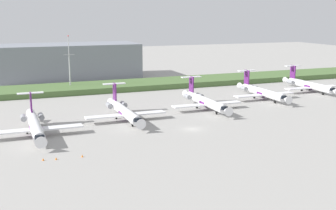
% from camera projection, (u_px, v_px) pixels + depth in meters
% --- Properties ---
extents(ground_plane, '(500.00, 500.00, 0.00)m').
position_uv_depth(ground_plane, '(154.00, 107.00, 140.87)').
color(ground_plane, '#9E9B96').
extents(grass_berm, '(320.00, 20.00, 2.17)m').
position_uv_depth(grass_berm, '(123.00, 86.00, 175.22)').
color(grass_berm, '#4C6B38').
rests_on(grass_berm, ground).
extents(regional_jet_second, '(22.81, 31.00, 9.00)m').
position_uv_depth(regional_jet_second, '(35.00, 125.00, 107.56)').
color(regional_jet_second, white).
rests_on(regional_jet_second, ground).
extents(regional_jet_third, '(22.81, 31.00, 9.00)m').
position_uv_depth(regional_jet_third, '(124.00, 111.00, 122.94)').
color(regional_jet_third, white).
rests_on(regional_jet_third, ground).
extents(regional_jet_fourth, '(22.81, 31.00, 9.00)m').
position_uv_depth(regional_jet_fourth, '(205.00, 101.00, 136.86)').
color(regional_jet_fourth, white).
rests_on(regional_jet_fourth, ground).
extents(regional_jet_fifth, '(22.81, 31.00, 9.00)m').
position_uv_depth(regional_jet_fifth, '(262.00, 92.00, 153.05)').
color(regional_jet_fifth, white).
rests_on(regional_jet_fifth, ground).
extents(regional_jet_sixth, '(22.81, 31.00, 9.00)m').
position_uv_depth(regional_jet_sixth, '(309.00, 85.00, 167.65)').
color(regional_jet_sixth, white).
rests_on(regional_jet_sixth, ground).
extents(antenna_mast, '(4.40, 0.50, 21.44)m').
position_uv_depth(antenna_mast, '(70.00, 68.00, 168.70)').
color(antenna_mast, '#B2B2B7').
rests_on(antenna_mast, ground).
extents(distant_hangar, '(62.82, 26.37, 15.82)m').
position_uv_depth(distant_hangar, '(69.00, 61.00, 201.29)').
color(distant_hangar, gray).
rests_on(distant_hangar, ground).
extents(safety_cone_front_marker, '(0.44, 0.44, 0.55)m').
position_uv_depth(safety_cone_front_marker, '(43.00, 159.00, 89.32)').
color(safety_cone_front_marker, orange).
rests_on(safety_cone_front_marker, ground).
extents(safety_cone_mid_marker, '(0.44, 0.44, 0.55)m').
position_uv_depth(safety_cone_mid_marker, '(56.00, 158.00, 89.85)').
color(safety_cone_mid_marker, orange).
rests_on(safety_cone_mid_marker, ground).
extents(safety_cone_rear_marker, '(0.44, 0.44, 0.55)m').
position_uv_depth(safety_cone_rear_marker, '(82.00, 156.00, 91.47)').
color(safety_cone_rear_marker, orange).
rests_on(safety_cone_rear_marker, ground).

